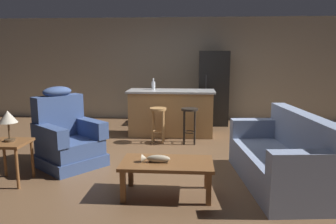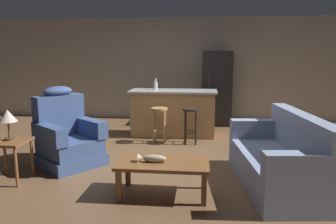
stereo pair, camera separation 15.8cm
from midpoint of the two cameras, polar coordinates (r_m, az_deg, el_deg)
The scene contains 13 objects.
ground_plane at distance 5.66m, azimuth -1.19°, elevation -7.32°, with size 12.00×12.00×0.00m.
back_wall at distance 8.52m, azimuth 0.82°, elevation 7.46°, with size 12.00×0.05×2.60m.
coffee_table at distance 3.98m, azimuth -1.32°, elevation -9.40°, with size 1.10×0.60×0.42m.
fish_figurine at distance 3.94m, azimuth -3.32°, elevation -8.14°, with size 0.34×0.10×0.10m.
couch at distance 4.54m, azimuth 18.35°, elevation -7.77°, with size 1.04×1.98×0.94m.
recliner_near_lamp at distance 5.27m, azimuth -18.01°, elevation -4.35°, with size 1.18×1.18×1.20m.
end_table at distance 4.84m, azimuth -26.75°, elevation -5.77°, with size 0.48×0.48×0.56m.
table_lamp at distance 4.77m, azimuth -26.97°, elevation -0.97°, with size 0.24×0.24×0.41m.
kitchen_island at distance 6.85m, azimuth -0.12°, elevation -0.11°, with size 1.80×0.70×0.95m.
bar_stool_left at distance 6.26m, azimuth -2.47°, elevation -1.16°, with size 0.32×0.32×0.68m.
bar_stool_right at distance 6.21m, azimuth 3.04°, elevation -1.24°, with size 0.32×0.32×0.68m.
refrigerator at distance 7.97m, azimuth 7.32°, elevation 4.17°, with size 0.70×0.69×1.76m.
bottle_tall_green at distance 6.95m, azimuth -3.23°, elevation 4.69°, with size 0.08×0.08×0.24m.
Camera 1 is at (0.45, -5.38, 1.69)m, focal length 35.00 mm.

